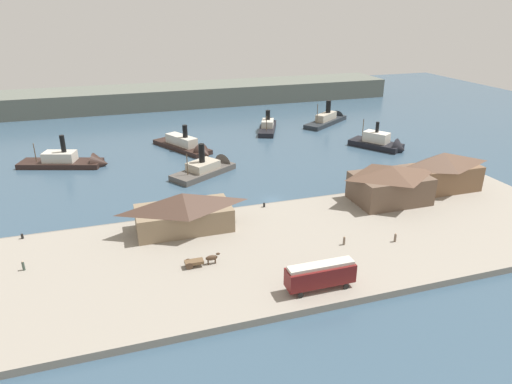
# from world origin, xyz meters

# --- Properties ---
(ground_plane) EXTENTS (320.00, 320.00, 0.00)m
(ground_plane) POSITION_xyz_m (0.00, 0.00, 0.00)
(ground_plane) COLOR #385166
(quay_promenade) EXTENTS (110.00, 36.00, 1.20)m
(quay_promenade) POSITION_xyz_m (0.00, -22.00, 0.60)
(quay_promenade) COLOR gray
(quay_promenade) RESTS_ON ground
(seawall_edge) EXTENTS (110.00, 0.80, 1.00)m
(seawall_edge) POSITION_xyz_m (0.00, -3.60, 0.50)
(seawall_edge) COLOR slate
(seawall_edge) RESTS_ON ground
(ferry_shed_east_terminal) EXTENTS (17.97, 9.09, 7.28)m
(ferry_shed_east_terminal) POSITION_xyz_m (-21.38, -10.17, 4.90)
(ferry_shed_east_terminal) COLOR #847056
(ferry_shed_east_terminal) RESTS_ON quay_promenade
(ferry_shed_central_terminal) EXTENTS (15.71, 11.07, 7.95)m
(ferry_shed_central_terminal) POSITION_xyz_m (22.88, -10.51, 5.23)
(ferry_shed_central_terminal) COLOR brown
(ferry_shed_central_terminal) RESTS_ON quay_promenade
(ferry_shed_west_terminal) EXTENTS (18.00, 7.91, 8.94)m
(ferry_shed_west_terminal) POSITION_xyz_m (37.24, -8.60, 5.74)
(ferry_shed_west_terminal) COLOR brown
(ferry_shed_west_terminal) RESTS_ON quay_promenade
(street_tram) EXTENTS (10.59, 2.95, 4.28)m
(street_tram) POSITION_xyz_m (-5.38, -35.99, 3.70)
(street_tram) COLOR maroon
(street_tram) RESTS_ON quay_promenade
(horse_cart) EXTENTS (5.86, 1.54, 1.87)m
(horse_cart) POSITION_xyz_m (-21.11, -24.11, 2.12)
(horse_cart) COLOR brown
(horse_cart) RESTS_ON quay_promenade
(pedestrian_walking_east) EXTENTS (0.41, 0.41, 1.67)m
(pedestrian_walking_east) POSITION_xyz_m (-48.40, -16.79, 1.96)
(pedestrian_walking_east) COLOR #3D4C42
(pedestrian_walking_east) RESTS_ON quay_promenade
(pedestrian_near_east_shed) EXTENTS (0.42, 0.42, 1.70)m
(pedestrian_near_east_shed) POSITION_xyz_m (13.76, -26.79, 1.97)
(pedestrian_near_east_shed) COLOR #6B5B4C
(pedestrian_near_east_shed) RESTS_ON quay_promenade
(pedestrian_near_west_shed) EXTENTS (0.41, 0.41, 1.65)m
(pedestrian_near_west_shed) POSITION_xyz_m (4.50, -24.99, 1.95)
(pedestrian_near_west_shed) COLOR #6B5B4C
(pedestrian_near_west_shed) RESTS_ON quay_promenade
(mooring_post_center_east) EXTENTS (0.44, 0.44, 0.90)m
(mooring_post_center_east) POSITION_xyz_m (-50.16, -5.08, 1.65)
(mooring_post_center_east) COLOR black
(mooring_post_center_east) RESTS_ON quay_promenade
(mooring_post_west) EXTENTS (0.44, 0.44, 0.90)m
(mooring_post_west) POSITION_xyz_m (-3.78, -5.33, 1.65)
(mooring_post_west) COLOR black
(mooring_post_west) RESTS_ON quay_promenade
(ferry_departing_north) EXTENTS (22.70, 18.45, 10.20)m
(ferry_departing_north) POSITION_xyz_m (44.26, 61.17, 1.37)
(ferry_departing_north) COLOR #23282D
(ferry_departing_north) RESTS_ON ground
(ferry_near_quay) EXTENTS (16.13, 23.51, 9.81)m
(ferry_near_quay) POSITION_xyz_m (-11.44, 42.24, 1.29)
(ferry_near_quay) COLOR black
(ferry_near_quay) RESTS_ON ground
(ferry_outer_harbor) EXTENTS (19.51, 15.57, 10.51)m
(ferry_outer_harbor) POSITION_xyz_m (-9.16, 22.27, 1.27)
(ferry_outer_harbor) COLOR #514C47
(ferry_outer_harbor) RESTS_ON ground
(ferry_moored_west) EXTENTS (12.37, 20.67, 8.49)m
(ferry_moored_west) POSITION_xyz_m (19.47, 58.95, 1.29)
(ferry_moored_west) COLOR black
(ferry_moored_west) RESTS_ON ground
(ferry_mid_harbor) EXTENTS (14.61, 17.60, 10.26)m
(ferry_mid_harbor) POSITION_xyz_m (44.70, 26.67, 1.48)
(ferry_mid_harbor) COLOR black
(ferry_mid_harbor) RESTS_ON ground
(ferry_moored_east) EXTENTS (24.29, 13.12, 10.78)m
(ferry_moored_east) POSITION_xyz_m (-43.43, 38.32, 1.24)
(ferry_moored_east) COLOR black
(ferry_moored_east) RESTS_ON ground
(far_headland) EXTENTS (180.00, 24.00, 8.00)m
(far_headland) POSITION_xyz_m (0.00, 110.00, 4.00)
(far_headland) COLOR #60665B
(far_headland) RESTS_ON ground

